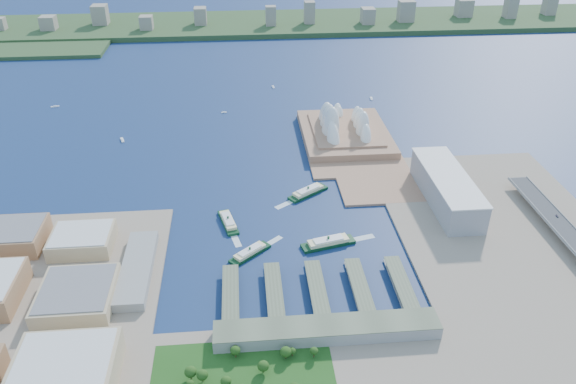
{
  "coord_description": "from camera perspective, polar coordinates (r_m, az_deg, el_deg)",
  "views": [
    {
      "loc": [
        -51.73,
        -495.59,
        364.81
      ],
      "look_at": [
        0.61,
        93.13,
        18.0
      ],
      "focal_mm": 35.0,
      "sensor_mm": 36.0,
      "label": 1
    }
  ],
  "objects": [
    {
      "name": "car_c",
      "position": [
        713.91,
        25.67,
        -2.22
      ],
      "size": [
        1.97,
        4.84,
        1.4
      ],
      "primitive_type": "imported",
      "color": "slate",
      "rests_on": "expressway"
    },
    {
      "name": "boat_d",
      "position": [
        1062.87,
        -22.59,
        8.03
      ],
      "size": [
        14.12,
        5.95,
        2.33
      ],
      "primitive_type": null,
      "rotation": [
        0.0,
        0.0,
        1.79
      ],
      "color": "white",
      "rests_on": "ground"
    },
    {
      "name": "far_skyline",
      "position": [
        1492.39,
        -3.12,
        17.77
      ],
      "size": [
        1900.0,
        140.0,
        55.0
      ],
      "primitive_type": null,
      "color": "gray",
      "rests_on": "far_shore"
    },
    {
      "name": "ferry_wharves",
      "position": [
        557.61,
        2.95,
        -9.88
      ],
      "size": [
        184.0,
        90.0,
        9.3
      ],
      "primitive_type": null,
      "color": "#545E47",
      "rests_on": "ground"
    },
    {
      "name": "ferry_c",
      "position": [
        607.56,
        -3.89,
        -6.01
      ],
      "size": [
        47.33,
        43.41,
        9.7
      ],
      "primitive_type": null,
      "rotation": [
        0.0,
        0.0,
        2.28
      ],
      "color": "#0D361B",
      "rests_on": "ground"
    },
    {
      "name": "boat_b",
      "position": [
        964.35,
        -6.52,
        8.05
      ],
      "size": [
        8.97,
        3.89,
        2.35
      ],
      "primitive_type": null,
      "rotation": [
        0.0,
        0.0,
        1.67
      ],
      "color": "white",
      "rests_on": "ground"
    },
    {
      "name": "far_shore",
      "position": [
        1519.46,
        -3.12,
        16.7
      ],
      "size": [
        2200.0,
        260.0,
        12.0
      ],
      "primitive_type": "cube",
      "color": "#2D4926",
      "rests_on": "ground"
    },
    {
      "name": "park",
      "position": [
        467.58,
        -4.58,
        -18.9
      ],
      "size": [
        150.0,
        110.0,
        16.0
      ],
      "primitive_type": null,
      "color": "#194714",
      "rests_on": "south_land"
    },
    {
      "name": "terminal_building",
      "position": [
        510.95,
        3.99,
        -13.83
      ],
      "size": [
        200.0,
        28.0,
        12.0
      ],
      "primitive_type": "cube",
      "color": "gray",
      "rests_on": "south_land"
    },
    {
      "name": "peninsula",
      "position": [
        853.38,
        6.19,
        5.02
      ],
      "size": [
        135.0,
        220.0,
        3.0
      ],
      "primitive_type": "cube",
      "color": "#996F53",
      "rests_on": "ground"
    },
    {
      "name": "west_buildings",
      "position": [
        584.59,
        -24.06,
        -9.33
      ],
      "size": [
        200.0,
        280.0,
        27.0
      ],
      "primitive_type": null,
      "color": "#956C4A",
      "rests_on": "west_land"
    },
    {
      "name": "ferry_d",
      "position": [
        621.62,
        4.11,
        -4.97
      ],
      "size": [
        62.5,
        29.51,
        11.45
      ],
      "primitive_type": null,
      "rotation": [
        0.0,
        0.0,
        1.81
      ],
      "color": "#0D361B",
      "rests_on": "ground"
    },
    {
      "name": "west_land",
      "position": [
        569.09,
        -24.71,
        -12.72
      ],
      "size": [
        220.0,
        390.0,
        3.0
      ],
      "primitive_type": "cube",
      "color": "gray",
      "rests_on": "ground"
    },
    {
      "name": "ferry_b",
      "position": [
        714.05,
        2.06,
        0.16
      ],
      "size": [
        55.11,
        45.1,
        10.83
      ],
      "primitive_type": null,
      "rotation": [
        0.0,
        0.0,
        -0.95
      ],
      "color": "#0D361B",
      "rests_on": "ground"
    },
    {
      "name": "opera_house",
      "position": [
        858.4,
        5.9,
        7.43
      ],
      "size": [
        134.0,
        180.0,
        58.0
      ],
      "primitive_type": null,
      "color": "white",
      "rests_on": "peninsula"
    },
    {
      "name": "east_land",
      "position": [
        644.71,
        23.09,
        -6.74
      ],
      "size": [
        240.0,
        500.0,
        3.0
      ],
      "primitive_type": "cube",
      "color": "gray",
      "rests_on": "ground"
    },
    {
      "name": "boat_c",
      "position": [
        1028.55,
        8.46,
        9.39
      ],
      "size": [
        5.69,
        14.19,
        3.1
      ],
      "primitive_type": null,
      "rotation": [
        0.0,
        0.0,
        3.02
      ],
      "color": "white",
      "rests_on": "ground"
    },
    {
      "name": "boat_e",
      "position": [
        1074.95,
        -1.52,
        10.64
      ],
      "size": [
        5.2,
        12.48,
        2.98
      ],
      "primitive_type": null,
      "rotation": [
        0.0,
        0.0,
        0.11
      ],
      "color": "white",
      "rests_on": "ground"
    },
    {
      "name": "boat_a",
      "position": [
        893.59,
        -16.49,
        5.11
      ],
      "size": [
        8.58,
        16.32,
        3.06
      ],
      "primitive_type": null,
      "rotation": [
        0.0,
        0.0,
        0.31
      ],
      "color": "white",
      "rests_on": "ground"
    },
    {
      "name": "toaster_building",
      "position": [
        714.65,
        15.82,
        0.34
      ],
      "size": [
        45.0,
        155.0,
        35.0
      ],
      "primitive_type": "cube",
      "color": "gray",
      "rests_on": "east_land"
    },
    {
      "name": "ground",
      "position": [
        617.55,
        0.71,
        -5.81
      ],
      "size": [
        3000.0,
        3000.0,
        0.0
      ],
      "primitive_type": "plane",
      "color": "#10204D",
      "rests_on": "ground"
    },
    {
      "name": "ferry_a",
      "position": [
        659.51,
        -6.11,
        -2.85
      ],
      "size": [
        25.98,
        54.72,
        10.03
      ],
      "primitive_type": null,
      "rotation": [
        0.0,
        0.0,
        0.25
      ],
      "color": "#0D361B",
      "rests_on": "ground"
    }
  ]
}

